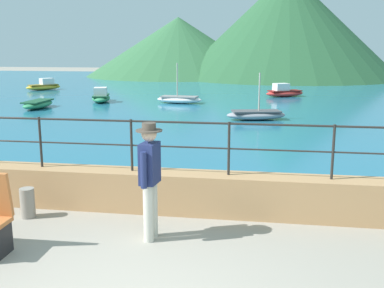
{
  "coord_description": "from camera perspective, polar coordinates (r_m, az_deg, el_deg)",
  "views": [
    {
      "loc": [
        1.41,
        -4.19,
        2.79
      ],
      "look_at": [
        0.14,
        3.7,
        1.1
      ],
      "focal_mm": 42.67,
      "sensor_mm": 36.0,
      "label": 1
    }
  ],
  "objects": [
    {
      "name": "boat_1",
      "position": [
        23.04,
        -1.6,
        5.62
      ],
      "size": [
        2.38,
        1.12,
        2.0
      ],
      "color": "white",
      "rests_on": "lake_water"
    },
    {
      "name": "lake_water",
      "position": [
        30.19,
        6.48,
        6.6
      ],
      "size": [
        64.0,
        44.32,
        0.06
      ],
      "primitive_type": "cube",
      "color": "#236B89",
      "rests_on": "ground"
    },
    {
      "name": "promenade_wall",
      "position": [
        7.91,
        -1.56,
        -6.04
      ],
      "size": [
        20.0,
        0.56,
        0.7
      ],
      "primitive_type": "cube",
      "color": "tan",
      "rests_on": "ground"
    },
    {
      "name": "hill_secondary",
      "position": [
        46.64,
        -1.71,
        12.05
      ],
      "size": [
        18.49,
        18.49,
        5.8
      ],
      "primitive_type": "cone",
      "color": "#33663D",
      "rests_on": "ground"
    },
    {
      "name": "bollard",
      "position": [
        8.15,
        -19.86,
        -6.93
      ],
      "size": [
        0.24,
        0.24,
        0.5
      ],
      "primitive_type": "cylinder",
      "color": "gray",
      "rests_on": "ground"
    },
    {
      "name": "railing",
      "position": [
        7.66,
        -1.6,
        0.88
      ],
      "size": [
        18.44,
        0.04,
        0.9
      ],
      "color": "#282623",
      "rests_on": "promenade_wall"
    },
    {
      "name": "boat_0",
      "position": [
        22.26,
        -18.7,
        4.76
      ],
      "size": [
        0.95,
        2.32,
        0.36
      ],
      "color": "#338C59",
      "rests_on": "lake_water"
    },
    {
      "name": "boat_4",
      "position": [
        26.72,
        11.43,
        6.4
      ],
      "size": [
        2.46,
        1.86,
        0.76
      ],
      "color": "red",
      "rests_on": "lake_water"
    },
    {
      "name": "boat_6",
      "position": [
        24.08,
        -11.31,
        5.82
      ],
      "size": [
        1.51,
        2.46,
        0.76
      ],
      "color": "#338C59",
      "rests_on": "lake_water"
    },
    {
      "name": "boat_2",
      "position": [
        32.02,
        -18.01,
        6.93
      ],
      "size": [
        2.21,
        2.31,
        0.76
      ],
      "color": "gold",
      "rests_on": "lake_water"
    },
    {
      "name": "hill_main",
      "position": [
        44.55,
        11.77,
        14.28
      ],
      "size": [
        20.56,
        20.56,
        9.63
      ],
      "primitive_type": "cone",
      "color": "#285633",
      "rests_on": "ground"
    },
    {
      "name": "person_walking",
      "position": [
        6.64,
        -5.29,
        -3.94
      ],
      "size": [
        0.38,
        0.57,
        1.75
      ],
      "color": "beige",
      "rests_on": "ground"
    },
    {
      "name": "boat_5",
      "position": [
        17.84,
        8.02,
        3.66
      ],
      "size": [
        2.45,
        1.44,
        1.81
      ],
      "color": "gray",
      "rests_on": "lake_water"
    }
  ]
}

